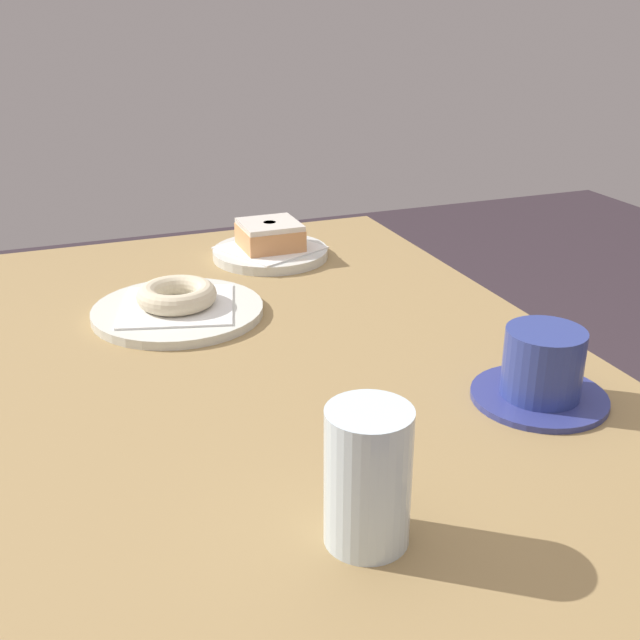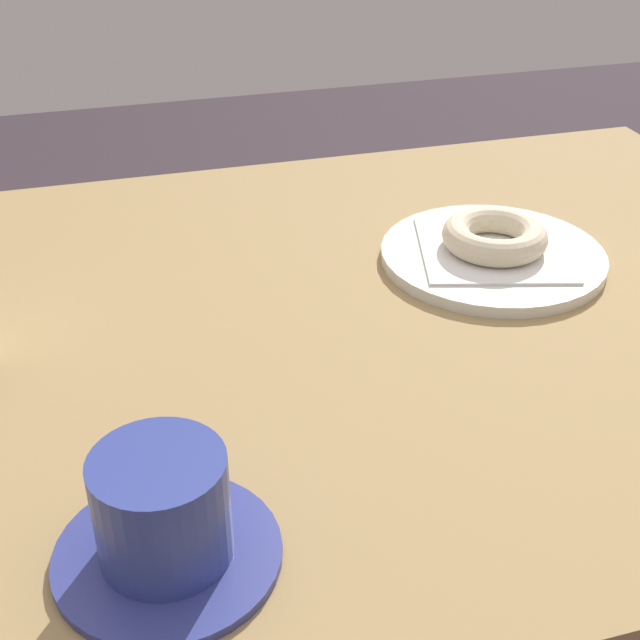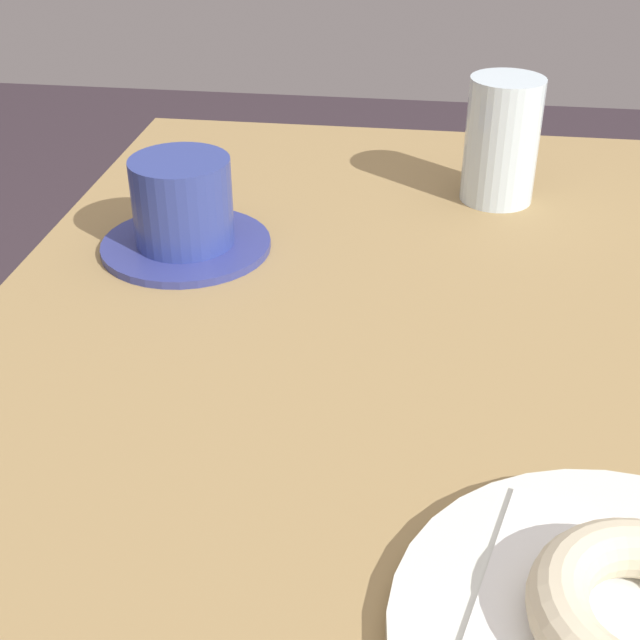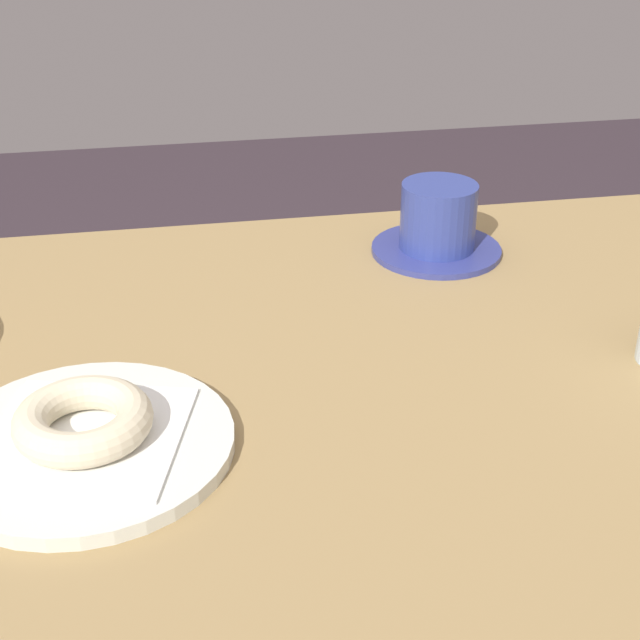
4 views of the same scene
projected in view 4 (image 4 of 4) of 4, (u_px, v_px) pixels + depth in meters
table at (294, 465)px, 0.86m from camera, size 1.09×0.78×0.72m
plate_sugar_ring at (87, 445)px, 0.74m from camera, size 0.23×0.23×0.01m
napkin_sugar_ring at (85, 437)px, 0.74m from camera, size 0.18×0.18×0.00m
donut_sugar_ring at (83, 420)px, 0.73m from camera, size 0.11×0.11×0.03m
coffee_cup at (438, 223)px, 1.07m from camera, size 0.15×0.15×0.08m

